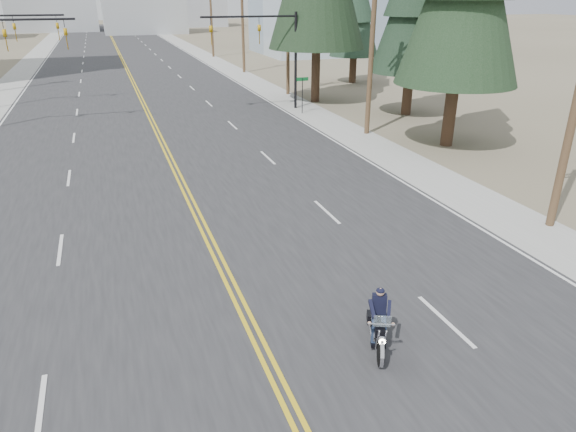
# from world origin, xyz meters

# --- Properties ---
(road) EXTENTS (20.00, 200.00, 0.01)m
(road) POSITION_xyz_m (0.00, 70.00, 0.01)
(road) COLOR #303033
(road) RESTS_ON ground
(sidewalk_left) EXTENTS (3.00, 200.00, 0.01)m
(sidewalk_left) POSITION_xyz_m (-11.50, 70.00, 0.01)
(sidewalk_left) COLOR #A5A5A0
(sidewalk_left) RESTS_ON ground
(sidewalk_right) EXTENTS (3.00, 200.00, 0.01)m
(sidewalk_right) POSITION_xyz_m (11.50, 70.00, 0.01)
(sidewalk_right) COLOR #A5A5A0
(sidewalk_right) RESTS_ON ground
(traffic_mast_right) EXTENTS (7.10, 0.26, 7.00)m
(traffic_mast_right) POSITION_xyz_m (8.98, 32.00, 4.94)
(traffic_mast_right) COLOR black
(traffic_mast_right) RESTS_ON ground
(traffic_mast_far) EXTENTS (6.10, 0.26, 7.00)m
(traffic_mast_far) POSITION_xyz_m (-9.31, 40.00, 4.87)
(traffic_mast_far) COLOR black
(traffic_mast_far) RESTS_ON ground
(street_sign) EXTENTS (0.90, 0.06, 2.62)m
(street_sign) POSITION_xyz_m (10.80, 30.00, 1.80)
(street_sign) COLOR black
(street_sign) RESTS_ON ground
(utility_pole_b) EXTENTS (2.20, 0.30, 11.50)m
(utility_pole_b) POSITION_xyz_m (12.50, 23.00, 5.98)
(utility_pole_b) COLOR brown
(utility_pole_b) RESTS_ON ground
(utility_pole_c) EXTENTS (2.20, 0.30, 11.00)m
(utility_pole_c) POSITION_xyz_m (12.50, 38.00, 5.73)
(utility_pole_c) COLOR brown
(utility_pole_c) RESTS_ON ground
(utility_pole_d) EXTENTS (2.20, 0.30, 11.50)m
(utility_pole_d) POSITION_xyz_m (12.50, 53.00, 5.98)
(utility_pole_d) COLOR brown
(utility_pole_d) RESTS_ON ground
(utility_pole_e) EXTENTS (2.20, 0.30, 11.00)m
(utility_pole_e) POSITION_xyz_m (12.50, 70.00, 5.73)
(utility_pole_e) COLOR brown
(utility_pole_e) RESTS_ON ground
(haze_bldg_b) EXTENTS (18.00, 14.00, 14.00)m
(haze_bldg_b) POSITION_xyz_m (8.00, 125.00, 7.00)
(haze_bldg_b) COLOR #ADB2B7
(haze_bldg_b) RESTS_ON ground
(haze_bldg_e) EXTENTS (14.00, 14.00, 12.00)m
(haze_bldg_e) POSITION_xyz_m (25.00, 150.00, 6.00)
(haze_bldg_e) COLOR #B7BCC6
(haze_bldg_e) RESTS_ON ground
(motorcyclist) EXTENTS (1.54, 2.11, 1.51)m
(motorcyclist) POSITION_xyz_m (2.77, 3.68, 0.76)
(motorcyclist) COLOR black
(motorcyclist) RESTS_ON ground
(conifer_far) EXTENTS (4.81, 4.81, 12.87)m
(conifer_far) POSITION_xyz_m (20.86, 42.19, 7.38)
(conifer_far) COLOR #382619
(conifer_far) RESTS_ON ground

